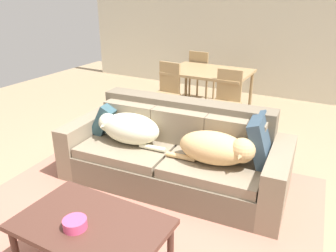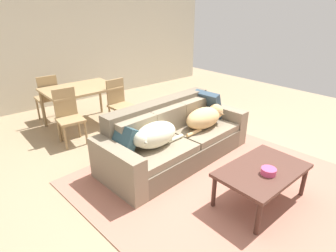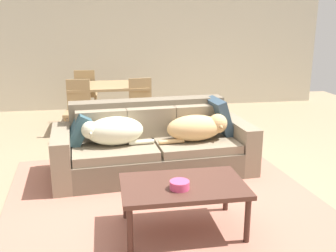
{
  "view_description": "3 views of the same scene",
  "coord_description": "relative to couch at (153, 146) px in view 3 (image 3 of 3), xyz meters",
  "views": [
    {
      "loc": [
        1.4,
        -2.52,
        1.97
      ],
      "look_at": [
        -0.06,
        0.15,
        0.71
      ],
      "focal_mm": 35.89,
      "sensor_mm": 36.0,
      "label": 1
    },
    {
      "loc": [
        -2.54,
        -2.43,
        2.13
      ],
      "look_at": [
        -0.26,
        0.24,
        0.6
      ],
      "focal_mm": 29.53,
      "sensor_mm": 36.0,
      "label": 2
    },
    {
      "loc": [
        -0.63,
        -4.1,
        1.81
      ],
      "look_at": [
        0.09,
        0.16,
        0.61
      ],
      "focal_mm": 41.37,
      "sensor_mm": 36.0,
      "label": 3
    }
  ],
  "objects": [
    {
      "name": "couch",
      "position": [
        0.0,
        0.0,
        0.0
      ],
      "size": [
        2.41,
        1.12,
        0.84
      ],
      "rotation": [
        0.0,
        0.0,
        0.07
      ],
      "color": "#6F624F",
      "rests_on": "ground"
    },
    {
      "name": "throw_pillow_by_right_arm",
      "position": [
        0.86,
        0.11,
        0.3
      ],
      "size": [
        0.29,
        0.48,
        0.47
      ],
      "primitive_type": "cube",
      "rotation": [
        0.0,
        -0.3,
        0.1
      ],
      "color": "#344859",
      "rests_on": "couch"
    },
    {
      "name": "dog_on_left_cushion",
      "position": [
        -0.48,
        -0.16,
        0.26
      ],
      "size": [
        0.82,
        0.41,
        0.33
      ],
      "rotation": [
        0.0,
        0.0,
        0.07
      ],
      "color": "beige",
      "rests_on": "couch"
    },
    {
      "name": "ground_plane",
      "position": [
        0.07,
        -0.33,
        -0.32
      ],
      "size": [
        10.0,
        10.0,
        0.0
      ],
      "primitive_type": "plane",
      "color": "#9E8665"
    },
    {
      "name": "back_partition",
      "position": [
        0.07,
        3.67,
        1.03
      ],
      "size": [
        8.0,
        0.12,
        2.7
      ],
      "primitive_type": "cube",
      "color": "beige",
      "rests_on": "ground"
    },
    {
      "name": "throw_pillow_by_left_arm",
      "position": [
        -0.87,
        -0.01,
        0.26
      ],
      "size": [
        0.34,
        0.4,
        0.39
      ],
      "primitive_type": "cube",
      "rotation": [
        0.0,
        0.48,
        0.13
      ],
      "color": "#31505A",
      "rests_on": "couch"
    },
    {
      "name": "bowl_on_coffee_table",
      "position": [
        0.03,
        -1.53,
        0.16
      ],
      "size": [
        0.16,
        0.16,
        0.07
      ],
      "primitive_type": "cylinder",
      "color": "#EA4C7F",
      "rests_on": "coffee_table"
    },
    {
      "name": "area_rug",
      "position": [
        0.0,
        -0.91,
        -0.31
      ],
      "size": [
        3.38,
        3.36,
        0.01
      ],
      "primitive_type": "cube",
      "rotation": [
        0.0,
        0.0,
        0.07
      ],
      "color": "#B2705C",
      "rests_on": "ground"
    },
    {
      "name": "dining_chair_near_right",
      "position": [
        0.02,
        1.53,
        0.18
      ],
      "size": [
        0.42,
        0.42,
        0.91
      ],
      "rotation": [
        0.0,
        0.0,
        0.05
      ],
      "color": "#A38357",
      "rests_on": "ground"
    },
    {
      "name": "dining_chair_far_left",
      "position": [
        -0.89,
        2.69,
        0.21
      ],
      "size": [
        0.41,
        0.41,
        0.93
      ],
      "rotation": [
        0.0,
        0.0,
        3.12
      ],
      "color": "#A38357",
      "rests_on": "ground"
    },
    {
      "name": "dog_on_right_cushion",
      "position": [
        0.52,
        -0.15,
        0.25
      ],
      "size": [
        0.84,
        0.42,
        0.31
      ],
      "rotation": [
        0.0,
        0.0,
        0.07
      ],
      "color": "#DCAE72",
      "rests_on": "couch"
    },
    {
      "name": "dining_chair_near_left",
      "position": [
        -0.96,
        1.52,
        0.18
      ],
      "size": [
        0.43,
        0.43,
        0.91
      ],
      "rotation": [
        0.0,
        0.0,
        -0.08
      ],
      "color": "#A38357",
      "rests_on": "ground"
    },
    {
      "name": "coffee_table",
      "position": [
        0.08,
        -1.43,
        0.08
      ],
      "size": [
        1.07,
        0.67,
        0.44
      ],
      "color": "#513026",
      "rests_on": "ground"
    },
    {
      "name": "dining_table",
      "position": [
        -0.48,
        2.06,
        0.36
      ],
      "size": [
        1.29,
        0.93,
        0.75
      ],
      "color": "#A38357",
      "rests_on": "ground"
    }
  ]
}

